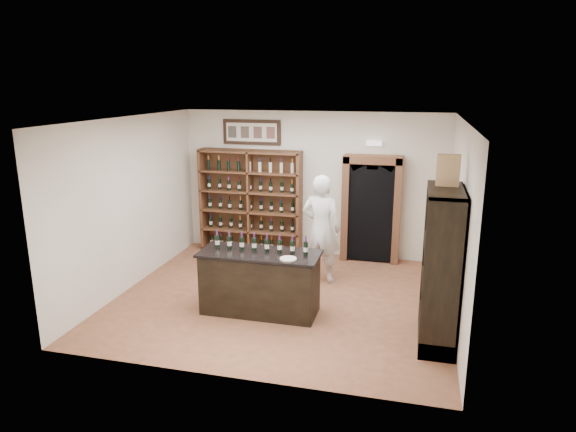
# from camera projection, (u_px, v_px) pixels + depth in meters

# --- Properties ---
(floor) EXTENTS (5.50, 5.50, 0.00)m
(floor) POSITION_uv_depth(u_px,v_px,m) (282.00, 298.00, 8.72)
(floor) COLOR #97543C
(floor) RESTS_ON ground
(ceiling) EXTENTS (5.50, 5.50, 0.00)m
(ceiling) POSITION_uv_depth(u_px,v_px,m) (281.00, 119.00, 7.97)
(ceiling) COLOR white
(ceiling) RESTS_ON wall_back
(wall_back) EXTENTS (5.50, 0.04, 3.00)m
(wall_back) POSITION_uv_depth(u_px,v_px,m) (312.00, 184.00, 10.69)
(wall_back) COLOR silver
(wall_back) RESTS_ON ground
(wall_left) EXTENTS (0.04, 5.00, 3.00)m
(wall_left) POSITION_uv_depth(u_px,v_px,m) (130.00, 203.00, 9.00)
(wall_left) COLOR silver
(wall_left) RESTS_ON ground
(wall_right) EXTENTS (0.04, 5.00, 3.00)m
(wall_right) POSITION_uv_depth(u_px,v_px,m) (459.00, 224.00, 7.69)
(wall_right) COLOR silver
(wall_right) RESTS_ON ground
(wine_shelf) EXTENTS (2.20, 0.38, 2.20)m
(wine_shelf) POSITION_uv_depth(u_px,v_px,m) (251.00, 201.00, 10.94)
(wine_shelf) COLOR brown
(wine_shelf) RESTS_ON ground
(framed_picture) EXTENTS (1.25, 0.04, 0.52)m
(framed_picture) POSITION_uv_depth(u_px,v_px,m) (252.00, 132.00, 10.71)
(framed_picture) COLOR black
(framed_picture) RESTS_ON wall_back
(arched_doorway) EXTENTS (1.17, 0.35, 2.17)m
(arched_doorway) POSITION_uv_depth(u_px,v_px,m) (371.00, 206.00, 10.33)
(arched_doorway) COLOR black
(arched_doorway) RESTS_ON ground
(emergency_light) EXTENTS (0.30, 0.10, 0.10)m
(emergency_light) POSITION_uv_depth(u_px,v_px,m) (374.00, 143.00, 10.09)
(emergency_light) COLOR white
(emergency_light) RESTS_ON wall_back
(tasting_counter) EXTENTS (1.88, 0.78, 1.00)m
(tasting_counter) POSITION_uv_depth(u_px,v_px,m) (260.00, 283.00, 8.08)
(tasting_counter) COLOR black
(tasting_counter) RESTS_ON ground
(counter_bottle_0) EXTENTS (0.07, 0.07, 0.30)m
(counter_bottle_0) POSITION_uv_depth(u_px,v_px,m) (217.00, 241.00, 8.15)
(counter_bottle_0) COLOR black
(counter_bottle_0) RESTS_ON tasting_counter
(counter_bottle_1) EXTENTS (0.07, 0.07, 0.30)m
(counter_bottle_1) POSITION_uv_depth(u_px,v_px,m) (229.00, 242.00, 8.10)
(counter_bottle_1) COLOR black
(counter_bottle_1) RESTS_ON tasting_counter
(counter_bottle_2) EXTENTS (0.07, 0.07, 0.30)m
(counter_bottle_2) POSITION_uv_depth(u_px,v_px,m) (242.00, 243.00, 8.06)
(counter_bottle_2) COLOR black
(counter_bottle_2) RESTS_ON tasting_counter
(counter_bottle_3) EXTENTS (0.07, 0.07, 0.30)m
(counter_bottle_3) POSITION_uv_depth(u_px,v_px,m) (254.00, 244.00, 8.01)
(counter_bottle_3) COLOR black
(counter_bottle_3) RESTS_ON tasting_counter
(counter_bottle_4) EXTENTS (0.07, 0.07, 0.30)m
(counter_bottle_4) POSITION_uv_depth(u_px,v_px,m) (267.00, 245.00, 7.96)
(counter_bottle_4) COLOR black
(counter_bottle_4) RESTS_ON tasting_counter
(counter_bottle_5) EXTENTS (0.07, 0.07, 0.30)m
(counter_bottle_5) POSITION_uv_depth(u_px,v_px,m) (280.00, 246.00, 7.91)
(counter_bottle_5) COLOR black
(counter_bottle_5) RESTS_ON tasting_counter
(counter_bottle_6) EXTENTS (0.07, 0.07, 0.30)m
(counter_bottle_6) POSITION_uv_depth(u_px,v_px,m) (293.00, 247.00, 7.86)
(counter_bottle_6) COLOR black
(counter_bottle_6) RESTS_ON tasting_counter
(counter_bottle_7) EXTENTS (0.07, 0.07, 0.30)m
(counter_bottle_7) POSITION_uv_depth(u_px,v_px,m) (306.00, 248.00, 7.81)
(counter_bottle_7) COLOR black
(counter_bottle_7) RESTS_ON tasting_counter
(side_cabinet) EXTENTS (0.48, 1.20, 2.20)m
(side_cabinet) POSITION_uv_depth(u_px,v_px,m) (441.00, 291.00, 7.09)
(side_cabinet) COLOR black
(side_cabinet) RESTS_ON ground
(shopkeeper) EXTENTS (0.78, 0.56, 1.99)m
(shopkeeper) POSITION_uv_depth(u_px,v_px,m) (321.00, 229.00, 9.27)
(shopkeeper) COLOR silver
(shopkeeper) RESTS_ON ground
(plate) EXTENTS (0.25, 0.25, 0.02)m
(plate) POSITION_uv_depth(u_px,v_px,m) (288.00, 259.00, 7.63)
(plate) COLOR beige
(plate) RESTS_ON tasting_counter
(wine_crate) EXTENTS (0.32, 0.16, 0.43)m
(wine_crate) POSITION_uv_depth(u_px,v_px,m) (448.00, 170.00, 6.87)
(wine_crate) COLOR tan
(wine_crate) RESTS_ON side_cabinet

